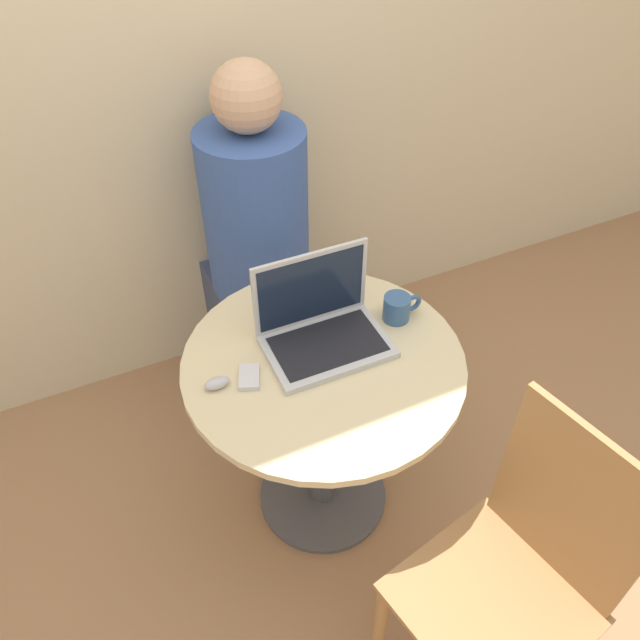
{
  "coord_description": "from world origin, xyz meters",
  "views": [
    {
      "loc": [
        -0.52,
        -1.08,
        1.96
      ],
      "look_at": [
        0.01,
        0.05,
        0.8
      ],
      "focal_mm": 35.0,
      "sensor_mm": 36.0,
      "label": 1
    }
  ],
  "objects_px": {
    "cell_phone": "(249,377)",
    "chair_empty": "(515,579)",
    "person_seated": "(254,255)",
    "laptop": "(322,326)"
  },
  "relations": [
    {
      "from": "cell_phone",
      "to": "chair_empty",
      "type": "distance_m",
      "value": 0.83
    },
    {
      "from": "person_seated",
      "to": "chair_empty",
      "type": "bearing_deg",
      "value": -84.71
    },
    {
      "from": "cell_phone",
      "to": "person_seated",
      "type": "bearing_deg",
      "value": 69.36
    },
    {
      "from": "laptop",
      "to": "cell_phone",
      "type": "height_order",
      "value": "laptop"
    },
    {
      "from": "cell_phone",
      "to": "person_seated",
      "type": "relative_size",
      "value": 0.08
    },
    {
      "from": "laptop",
      "to": "person_seated",
      "type": "bearing_deg",
      "value": 87.21
    },
    {
      "from": "laptop",
      "to": "cell_phone",
      "type": "bearing_deg",
      "value": -167.81
    },
    {
      "from": "laptop",
      "to": "person_seated",
      "type": "height_order",
      "value": "person_seated"
    },
    {
      "from": "cell_phone",
      "to": "person_seated",
      "type": "xyz_separation_m",
      "value": [
        0.27,
        0.72,
        -0.17
      ]
    },
    {
      "from": "cell_phone",
      "to": "person_seated",
      "type": "distance_m",
      "value": 0.79
    }
  ]
}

